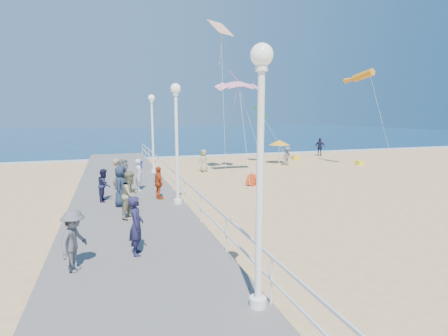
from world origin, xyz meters
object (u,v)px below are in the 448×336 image
object	(u,v)px
lamp_post_near	(260,152)
toddler_held	(142,167)
beach_chair_right	(359,163)
spectator_2	(74,241)
lamp_post_far	(152,125)
spectator_1	(131,195)
spectator_5	(124,177)
spectator_3	(159,183)
spectator_7	(104,185)
beach_walker_a	(287,156)
beach_walker_c	(203,161)
woman_holding_toddler	(139,175)
beach_chair_left	(295,158)
spectator_6	(118,177)
lamp_post_mid	(176,131)
beach_umbrella	(279,142)
spectator_4	(121,186)
box_kite	(252,181)
spectator_0	(136,226)
beach_walker_b	(320,147)

from	to	relation	value
lamp_post_near	toddler_held	size ratio (longest dim) A/B	7.26
beach_chair_right	spectator_2	bearing A→B (deg)	-144.00
lamp_post_far	spectator_1	distance (m)	11.07
toddler_held	spectator_5	distance (m)	1.37
toddler_held	spectator_3	world-z (taller)	toddler_held
spectator_7	beach_walker_a	xyz separation A→B (m)	(14.93, 10.08, -0.34)
spectator_2	beach_walker_c	world-z (taller)	spectator_2
woman_holding_toddler	spectator_7	bearing A→B (deg)	142.87
beach_chair_left	spectator_6	bearing A→B (deg)	-144.25
lamp_post_mid	beach_umbrella	size ratio (longest dim) A/B	2.49
spectator_4	box_kite	bearing A→B (deg)	-47.05
spectator_5	beach_chair_left	world-z (taller)	spectator_5
spectator_0	beach_chair_right	bearing A→B (deg)	-45.90
beach_chair_right	lamp_post_near	bearing A→B (deg)	-133.59
spectator_1	beach_umbrella	xyz separation A→B (m)	(13.71, 14.41, 0.59)
beach_walker_c	box_kite	size ratio (longest dim) A/B	2.88
spectator_1	spectator_4	world-z (taller)	spectator_1
spectator_6	beach_walker_b	bearing A→B (deg)	-58.58
lamp_post_mid	spectator_2	xyz separation A→B (m)	(-3.79, -5.98, -2.46)
spectator_2	box_kite	distance (m)	13.99
lamp_post_mid	spectator_4	size ratio (longest dim) A/B	2.97
spectator_4	beach_walker_a	size ratio (longest dim) A/B	1.10
spectator_7	beach_chair_right	bearing A→B (deg)	-58.53
woman_holding_toddler	spectator_2	xyz separation A→B (m)	(-2.38, -9.33, -0.03)
box_kite	beach_chair_right	size ratio (longest dim) A/B	1.09
spectator_7	beach_umbrella	world-z (taller)	beach_umbrella
lamp_post_far	beach_walker_a	bearing A→B (deg)	12.56
beach_walker_c	beach_chair_left	bearing A→B (deg)	68.17
toddler_held	spectator_6	size ratio (longest dim) A/B	0.40
spectator_0	beach_walker_a	bearing A→B (deg)	-32.38
beach_walker_c	spectator_2	bearing A→B (deg)	-69.57
lamp_post_near	beach_chair_right	size ratio (longest dim) A/B	9.67
beach_chair_right	beach_chair_left	bearing A→B (deg)	123.84
lamp_post_near	beach_chair_right	world-z (taller)	lamp_post_near
beach_walker_c	box_kite	bearing A→B (deg)	-30.20
spectator_7	box_kite	world-z (taller)	spectator_7
toddler_held	spectator_4	xyz separation A→B (m)	(-1.18, -3.15, -0.32)
spectator_7	box_kite	size ratio (longest dim) A/B	2.52
lamp_post_near	spectator_1	size ratio (longest dim) A/B	2.89
lamp_post_mid	beach_umbrella	xyz separation A→B (m)	(11.59, 12.81, -1.75)
spectator_7	beach_walker_c	xyz separation A→B (m)	(7.11, 8.95, -0.29)
lamp_post_far	box_kite	bearing A→B (deg)	-39.58
spectator_1	beach_chair_left	size ratio (longest dim) A/B	3.34
toddler_held	beach_umbrella	bearing A→B (deg)	-47.57
lamp_post_near	woman_holding_toddler	distance (m)	12.67
spectator_2	spectator_0	bearing A→B (deg)	-44.14
lamp_post_mid	beach_chair_left	world-z (taller)	lamp_post_mid
spectator_4	beach_walker_c	world-z (taller)	spectator_4
spectator_1	spectator_5	size ratio (longest dim) A/B	1.02
spectator_2	spectator_7	size ratio (longest dim) A/B	1.06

